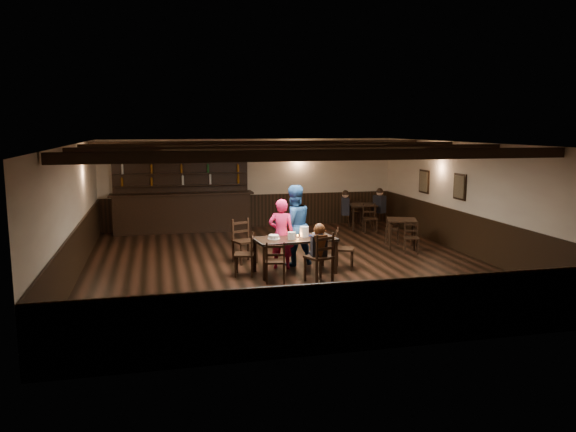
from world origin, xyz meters
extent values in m
plane|color=black|center=(0.00, 0.00, 0.00)|extent=(10.00, 10.00, 0.00)
cube|color=beige|center=(0.00, 5.00, 1.35)|extent=(9.00, 0.02, 2.70)
cube|color=beige|center=(0.00, -5.00, 1.35)|extent=(9.00, 0.02, 2.70)
cube|color=beige|center=(-4.50, 0.00, 1.35)|extent=(0.02, 10.00, 2.70)
cube|color=beige|center=(4.50, 0.00, 1.35)|extent=(0.02, 10.00, 2.70)
cube|color=silver|center=(0.00, 0.00, 2.70)|extent=(9.00, 10.00, 0.02)
cube|color=black|center=(0.00, 4.97, 0.50)|extent=(9.00, 0.04, 1.00)
cube|color=black|center=(0.00, -4.97, 0.50)|extent=(9.00, 0.04, 1.00)
cube|color=black|center=(-4.47, 0.00, 0.50)|extent=(0.04, 10.00, 1.00)
cube|color=black|center=(4.47, 0.00, 0.50)|extent=(0.04, 10.00, 1.00)
cube|color=black|center=(-1.90, 4.97, 1.85)|extent=(0.90, 0.03, 1.00)
cube|color=black|center=(-1.90, 4.95, 1.85)|extent=(0.80, 0.02, 0.90)
cube|color=black|center=(4.47, 0.50, 1.60)|extent=(0.03, 0.55, 0.65)
cube|color=#72664C|center=(4.45, 0.50, 1.60)|extent=(0.02, 0.45, 0.55)
cube|color=black|center=(4.47, 2.40, 1.55)|extent=(0.03, 0.55, 0.65)
cube|color=#72664C|center=(4.45, 2.40, 1.55)|extent=(0.02, 0.45, 0.55)
cube|color=black|center=(0.00, -3.00, 2.60)|extent=(8.90, 0.18, 0.18)
cube|color=black|center=(0.00, -1.00, 2.60)|extent=(8.90, 0.18, 0.18)
cube|color=black|center=(0.00, 1.00, 2.60)|extent=(8.90, 0.18, 0.18)
cube|color=black|center=(0.00, 3.00, 2.60)|extent=(8.90, 0.18, 0.18)
cube|color=black|center=(-0.76, -1.15, 0.35)|extent=(0.07, 0.07, 0.71)
cube|color=black|center=(-0.84, -0.43, 0.35)|extent=(0.07, 0.07, 0.71)
cube|color=black|center=(0.79, -0.98, 0.35)|extent=(0.07, 0.07, 0.71)
cube|color=black|center=(0.71, -0.27, 0.35)|extent=(0.07, 0.07, 0.71)
cube|color=black|center=(-0.02, -0.71, 0.73)|extent=(1.76, 1.02, 0.04)
cube|color=#A5A8AD|center=(-0.07, -0.30, 0.73)|extent=(1.68, 0.21, 0.05)
cube|color=#A5A8AD|center=(0.02, -1.11, 0.73)|extent=(1.68, 0.21, 0.05)
cube|color=#A5A8AD|center=(0.80, -0.62, 0.73)|extent=(0.12, 0.84, 0.05)
cube|color=#A5A8AD|center=(-0.85, -0.79, 0.73)|extent=(0.12, 0.84, 0.05)
cube|color=black|center=(-0.38, -1.19, 0.20)|extent=(0.04, 0.04, 0.40)
cube|color=black|center=(-0.44, -1.50, 0.20)|extent=(0.04, 0.04, 0.40)
cube|color=black|center=(-0.71, -1.12, 0.20)|extent=(0.04, 0.04, 0.40)
cube|color=black|center=(-0.77, -1.43, 0.20)|extent=(0.04, 0.04, 0.40)
cube|color=black|center=(-0.57, -1.31, 0.42)|extent=(0.46, 0.44, 0.04)
cube|color=black|center=(-0.61, -1.47, 0.63)|extent=(0.39, 0.11, 0.42)
cube|color=black|center=(-0.61, -1.47, 0.59)|extent=(0.33, 0.09, 0.05)
cube|color=black|center=(-0.61, -1.47, 0.76)|extent=(0.33, 0.09, 0.05)
cube|color=black|center=(0.39, -1.22, 0.24)|extent=(0.05, 0.05, 0.48)
cube|color=black|center=(0.53, -1.57, 0.24)|extent=(0.05, 0.05, 0.48)
cube|color=black|center=(0.02, -1.37, 0.24)|extent=(0.05, 0.05, 0.48)
cube|color=black|center=(0.16, -1.72, 0.24)|extent=(0.05, 0.05, 0.48)
cube|color=black|center=(0.28, -1.47, 0.50)|extent=(0.60, 0.59, 0.04)
cube|color=black|center=(0.35, -1.65, 0.75)|extent=(0.45, 0.21, 0.50)
cube|color=black|center=(0.35, -1.65, 0.70)|extent=(0.38, 0.18, 0.06)
cube|color=black|center=(0.35, -1.65, 0.90)|extent=(0.38, 0.18, 0.06)
cube|color=black|center=(-1.22, -0.44, 0.21)|extent=(0.04, 0.04, 0.42)
cube|color=black|center=(-0.89, -0.52, 0.21)|extent=(0.04, 0.04, 0.42)
cube|color=black|center=(-1.30, -0.79, 0.21)|extent=(0.04, 0.04, 0.42)
cube|color=black|center=(-0.98, -0.87, 0.21)|extent=(0.04, 0.04, 0.42)
cube|color=black|center=(-1.10, -0.65, 0.44)|extent=(0.48, 0.50, 0.04)
cube|color=black|center=(-0.93, -0.69, 0.67)|extent=(0.13, 0.41, 0.44)
cube|color=black|center=(-0.93, -0.69, 0.62)|extent=(0.11, 0.35, 0.05)
cube|color=black|center=(-0.93, -0.69, 0.80)|extent=(0.11, 0.35, 0.05)
cube|color=black|center=(1.20, -0.82, 0.21)|extent=(0.04, 0.04, 0.42)
cube|color=black|center=(0.89, -0.69, 0.21)|extent=(0.04, 0.04, 0.42)
cube|color=black|center=(1.34, -0.50, 0.21)|extent=(0.04, 0.04, 0.42)
cube|color=black|center=(1.03, -0.37, 0.21)|extent=(0.04, 0.04, 0.42)
cube|color=black|center=(1.12, -0.60, 0.44)|extent=(0.52, 0.53, 0.04)
cube|color=black|center=(0.96, -0.53, 0.66)|extent=(0.20, 0.39, 0.44)
cube|color=black|center=(0.96, -0.53, 0.61)|extent=(0.16, 0.33, 0.05)
cube|color=black|center=(0.96, -0.53, 0.79)|extent=(0.16, 0.33, 0.05)
cube|color=black|center=(-1.03, 0.19, 0.24)|extent=(0.05, 0.05, 0.47)
cube|color=black|center=(-1.17, 0.54, 0.24)|extent=(0.05, 0.05, 0.47)
cube|color=black|center=(-0.66, 0.33, 0.24)|extent=(0.05, 0.05, 0.47)
cube|color=black|center=(-0.80, 0.68, 0.24)|extent=(0.05, 0.05, 0.47)
cube|color=black|center=(-0.92, 0.43, 0.50)|extent=(0.59, 0.58, 0.04)
cube|color=black|center=(-0.98, 0.61, 0.74)|extent=(0.45, 0.20, 0.50)
cube|color=black|center=(-0.98, 0.61, 0.69)|extent=(0.38, 0.17, 0.06)
cube|color=black|center=(-0.98, 0.61, 0.89)|extent=(0.38, 0.17, 0.06)
imported|color=#E42769|center=(-0.22, -0.25, 0.77)|extent=(0.65, 0.53, 1.53)
imported|color=navy|center=(0.12, 0.01, 0.90)|extent=(0.99, 0.84, 1.80)
cube|color=black|center=(0.28, -1.36, 0.51)|extent=(0.29, 0.29, 0.12)
cube|color=black|center=(0.28, -1.47, 0.72)|extent=(0.31, 0.18, 0.43)
cylinder|color=black|center=(0.28, -1.47, 0.92)|extent=(0.09, 0.31, 0.31)
sphere|color=#D8A384|center=(0.28, -1.47, 1.05)|extent=(0.19, 0.19, 0.19)
sphere|color=black|center=(0.28, -1.50, 1.06)|extent=(0.23, 0.23, 0.23)
cone|color=black|center=(0.28, -1.59, 0.70)|extent=(0.18, 0.18, 0.54)
cylinder|color=white|center=(-0.47, -0.68, 0.76)|extent=(0.26, 0.26, 0.01)
cylinder|color=white|center=(-0.47, -0.68, 0.80)|extent=(0.21, 0.21, 0.07)
cylinder|color=silver|center=(-0.47, -0.68, 0.78)|extent=(0.22, 0.22, 0.03)
cylinder|color=white|center=(-0.12, -0.82, 0.83)|extent=(0.16, 0.16, 0.15)
cylinder|color=white|center=(0.21, -0.61, 0.86)|extent=(0.19, 0.19, 0.22)
cylinder|color=#A5A8AD|center=(0.05, -0.64, 0.77)|extent=(0.04, 0.04, 0.03)
sphere|color=orange|center=(0.05, -0.64, 0.79)|extent=(0.03, 0.03, 0.03)
cylinder|color=silver|center=(0.38, -0.71, 0.80)|extent=(0.04, 0.04, 0.10)
cylinder|color=#A5A8AD|center=(0.44, -0.79, 0.80)|extent=(0.04, 0.04, 0.09)
cylinder|color=silver|center=(0.23, -0.58, 0.82)|extent=(0.08, 0.08, 0.13)
cube|color=maroon|center=(0.49, -0.76, 0.75)|extent=(0.38, 0.31, 0.00)
cube|color=#101B51|center=(0.49, -0.54, 0.75)|extent=(0.34, 0.26, 0.00)
cube|color=black|center=(-2.09, 4.65, 0.55)|extent=(3.94, 0.60, 1.10)
cube|color=black|center=(-2.09, 4.65, 1.12)|extent=(4.14, 0.70, 0.05)
cube|color=black|center=(-2.09, 4.92, 1.10)|extent=(3.94, 0.10, 2.20)
cube|color=black|center=(-2.09, 4.82, 1.35)|extent=(3.84, 0.22, 0.03)
cube|color=black|center=(-2.09, 4.82, 1.70)|extent=(3.84, 0.22, 0.03)
cube|color=black|center=(-2.09, 4.82, 2.05)|extent=(3.84, 0.22, 0.03)
cube|color=black|center=(3.21, 1.05, 0.73)|extent=(0.91, 0.91, 0.04)
cube|color=black|center=(2.83, 0.88, 0.35)|extent=(0.04, 0.04, 0.71)
cube|color=black|center=(3.04, 1.42, 0.35)|extent=(0.04, 0.04, 0.71)
cube|color=black|center=(3.38, 0.67, 0.35)|extent=(0.04, 0.04, 0.71)
cube|color=black|center=(3.59, 1.22, 0.35)|extent=(0.04, 0.04, 0.71)
cube|color=black|center=(3.20, 3.85, 0.73)|extent=(0.92, 0.92, 0.04)
cube|color=black|center=(2.83, 3.59, 0.35)|extent=(0.05, 0.05, 0.71)
cube|color=black|center=(2.94, 4.23, 0.35)|extent=(0.05, 0.05, 0.71)
cube|color=black|center=(3.47, 3.48, 0.35)|extent=(0.05, 0.05, 0.71)
cube|color=black|center=(3.58, 4.12, 0.35)|extent=(0.05, 0.05, 0.71)
cube|color=black|center=(2.63, 3.75, 0.73)|extent=(0.30, 0.40, 0.51)
sphere|color=#D8A384|center=(2.63, 3.75, 1.07)|extent=(0.20, 0.20, 0.20)
sphere|color=black|center=(2.63, 3.75, 1.10)|extent=(0.21, 0.21, 0.21)
cube|color=black|center=(3.78, 3.89, 0.73)|extent=(0.33, 0.42, 0.53)
sphere|color=#D8A384|center=(3.78, 3.89, 1.09)|extent=(0.20, 0.20, 0.20)
sphere|color=black|center=(3.78, 3.89, 1.12)|extent=(0.21, 0.21, 0.21)
camera|label=1|loc=(-2.82, -11.93, 3.07)|focal=35.00mm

